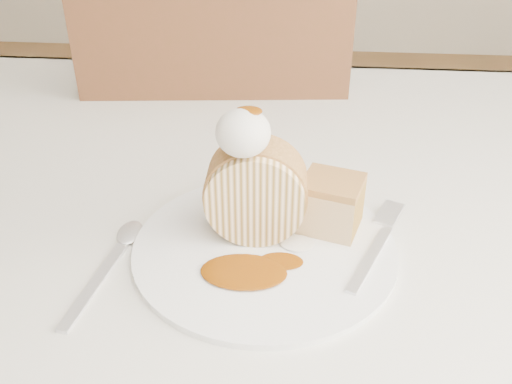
{
  "coord_description": "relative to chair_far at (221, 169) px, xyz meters",
  "views": [
    {
      "loc": [
        0.01,
        -0.41,
        1.13
      ],
      "look_at": [
        -0.03,
        0.08,
        0.82
      ],
      "focal_mm": 40.0,
      "sensor_mm": 36.0,
      "label": 1
    }
  ],
  "objects": [
    {
      "name": "caramel_pool",
      "position": [
        0.11,
        -0.57,
        0.22
      ],
      "size": [
        0.1,
        0.08,
        0.0
      ],
      "primitive_type": null,
      "rotation": [
        0.0,
        0.0,
        -0.29
      ],
      "color": "#6E3304",
      "rests_on": "plate"
    },
    {
      "name": "fork",
      "position": [
        0.24,
        -0.54,
        0.22
      ],
      "size": [
        0.09,
        0.16,
        0.0
      ],
      "primitive_type": "cube",
      "rotation": [
        0.0,
        0.0,
        -0.41
      ],
      "color": "silver",
      "rests_on": "plate"
    },
    {
      "name": "table",
      "position": [
        0.15,
        -0.4,
        0.12
      ],
      "size": [
        1.4,
        0.9,
        0.75
      ],
      "color": "silver",
      "rests_on": "ground"
    },
    {
      "name": "caramel_drizzle",
      "position": [
        0.11,
        -0.51,
        0.37
      ],
      "size": [
        0.03,
        0.02,
        0.01
      ],
      "primitive_type": "ellipsoid",
      "color": "#6E3304",
      "rests_on": "whipped_cream"
    },
    {
      "name": "plate",
      "position": [
        0.13,
        -0.53,
        0.21
      ],
      "size": [
        0.35,
        0.35,
        0.01
      ],
      "primitive_type": "cylinder",
      "rotation": [
        0.0,
        0.0,
        -0.29
      ],
      "color": "white",
      "rests_on": "table"
    },
    {
      "name": "spoon",
      "position": [
        -0.04,
        -0.6,
        0.21
      ],
      "size": [
        0.05,
        0.16,
        0.0
      ],
      "primitive_type": "cube",
      "rotation": [
        0.0,
        0.0,
        -0.14
      ],
      "color": "silver",
      "rests_on": "table"
    },
    {
      "name": "cake_chunk",
      "position": [
        0.19,
        -0.49,
        0.24
      ],
      "size": [
        0.08,
        0.07,
        0.05
      ],
      "primitive_type": "cube",
      "rotation": [
        0.0,
        0.0,
        -0.29
      ],
      "color": "#B97E46",
      "rests_on": "plate"
    },
    {
      "name": "roulade_slice",
      "position": [
        0.11,
        -0.5,
        0.27
      ],
      "size": [
        0.11,
        0.06,
        0.1
      ],
      "primitive_type": "cylinder",
      "rotation": [
        1.57,
        0.0,
        0.03
      ],
      "color": "#FFDDB1",
      "rests_on": "plate"
    },
    {
      "name": "chair_far",
      "position": [
        0.0,
        0.0,
        0.0
      ],
      "size": [
        0.49,
        0.49,
        0.95
      ],
      "rotation": [
        0.0,
        0.0,
        3.24
      ],
      "color": "brown",
      "rests_on": "ground"
    },
    {
      "name": "whipped_cream",
      "position": [
        0.1,
        -0.52,
        0.34
      ],
      "size": [
        0.05,
        0.05,
        0.05
      ],
      "primitive_type": "ellipsoid",
      "color": "silver",
      "rests_on": "roulade_slice"
    }
  ]
}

